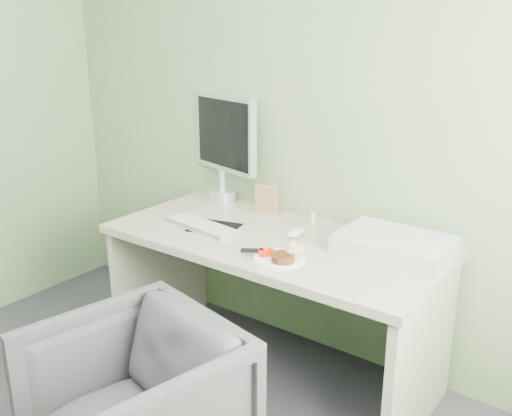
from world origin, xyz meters
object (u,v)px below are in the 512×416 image
Objects in this scene: monitor at (224,142)px; desk_chair at (135,410)px; desk at (272,273)px; scanner at (395,245)px; plate at (279,259)px.

desk_chair is (0.55, -1.22, -0.75)m from monitor.
scanner reaches higher than desk.
plate reaches higher than desk_chair.
scanner reaches higher than desk_chair.
scanner is 1.14m from monitor.
desk_chair is at bearing -116.33° from scanner.
scanner is at bearing 5.38° from monitor.
plate is 0.46× the size of scanner.
plate is 0.96m from monitor.
desk_chair is at bearing -51.65° from monitor.
desk is at bearing -163.55° from scanner.
desk is 0.93m from desk_chair.
monitor reaches higher than plate.
monitor reaches higher than desk.
plate is at bearing -21.88° from monitor.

